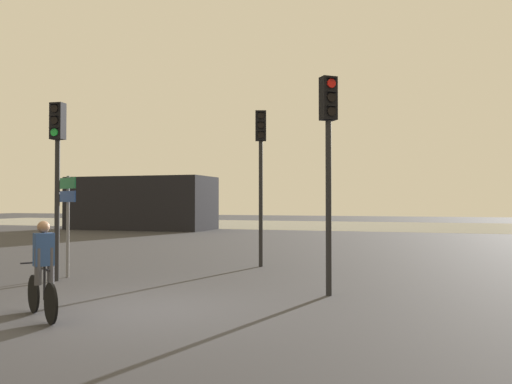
{
  "coord_description": "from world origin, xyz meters",
  "views": [
    {
      "loc": [
        4.61,
        -7.86,
        1.94
      ],
      "look_at": [
        0.5,
        5.0,
        2.2
      ],
      "focal_mm": 35.0,
      "sensor_mm": 36.0,
      "label": 1
    }
  ],
  "objects_px": {
    "traffic_light_near_right": "(328,143)",
    "cyclist": "(43,269)",
    "distant_building": "(141,203)",
    "traffic_light_near_left": "(57,157)",
    "direction_sign_post": "(67,207)",
    "traffic_light_center": "(261,159)"
  },
  "relations": [
    {
      "from": "traffic_light_center",
      "to": "traffic_light_near_right",
      "type": "height_order",
      "value": "traffic_light_center"
    },
    {
      "from": "traffic_light_center",
      "to": "cyclist",
      "type": "bearing_deg",
      "value": 60.6
    },
    {
      "from": "distant_building",
      "to": "traffic_light_near_right",
      "type": "height_order",
      "value": "traffic_light_near_right"
    },
    {
      "from": "traffic_light_near_right",
      "to": "cyclist",
      "type": "bearing_deg",
      "value": 1.54
    },
    {
      "from": "traffic_light_center",
      "to": "traffic_light_near_left",
      "type": "bearing_deg",
      "value": 27.82
    },
    {
      "from": "distant_building",
      "to": "traffic_light_center",
      "type": "relative_size",
      "value": 2.16
    },
    {
      "from": "traffic_light_near_left",
      "to": "distant_building",
      "type": "bearing_deg",
      "value": -68.78
    },
    {
      "from": "distant_building",
      "to": "traffic_light_near_left",
      "type": "distance_m",
      "value": 22.96
    },
    {
      "from": "traffic_light_near_right",
      "to": "direction_sign_post",
      "type": "distance_m",
      "value": 6.95
    },
    {
      "from": "traffic_light_near_left",
      "to": "cyclist",
      "type": "relative_size",
      "value": 2.7
    },
    {
      "from": "distant_building",
      "to": "direction_sign_post",
      "type": "height_order",
      "value": "distant_building"
    },
    {
      "from": "traffic_light_center",
      "to": "direction_sign_post",
      "type": "bearing_deg",
      "value": 22.7
    },
    {
      "from": "traffic_light_near_right",
      "to": "distant_building",
      "type": "bearing_deg",
      "value": -89.38
    },
    {
      "from": "traffic_light_near_right",
      "to": "traffic_light_center",
      "type": "bearing_deg",
      "value": -94.07
    },
    {
      "from": "distant_building",
      "to": "direction_sign_post",
      "type": "bearing_deg",
      "value": -64.1
    },
    {
      "from": "traffic_light_near_left",
      "to": "direction_sign_post",
      "type": "distance_m",
      "value": 1.37
    },
    {
      "from": "distant_building",
      "to": "traffic_light_center",
      "type": "bearing_deg",
      "value": -50.06
    },
    {
      "from": "traffic_light_near_right",
      "to": "cyclist",
      "type": "relative_size",
      "value": 2.8
    },
    {
      "from": "distant_building",
      "to": "traffic_light_near_left",
      "type": "height_order",
      "value": "traffic_light_near_left"
    },
    {
      "from": "distant_building",
      "to": "direction_sign_post",
      "type": "xyz_separation_m",
      "value": [
        9.77,
        -20.13,
        -0.03
      ]
    },
    {
      "from": "distant_building",
      "to": "traffic_light_near_right",
      "type": "relative_size",
      "value": 2.22
    },
    {
      "from": "traffic_light_center",
      "to": "traffic_light_near_right",
      "type": "relative_size",
      "value": 1.03
    }
  ]
}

